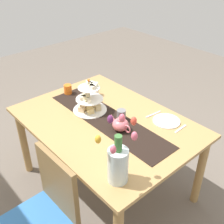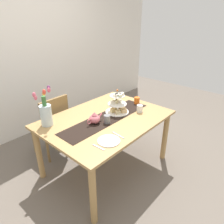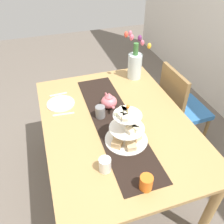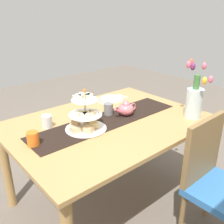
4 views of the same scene
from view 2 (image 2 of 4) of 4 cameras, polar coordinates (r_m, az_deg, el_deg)
name	(u,v)px [view 2 (image 2 of 4)]	position (r m, az deg, el deg)	size (l,w,h in m)	color
ground_plane	(106,166)	(2.94, -1.57, -14.69)	(8.00, 8.00, 0.00)	#6B6056
room_wall_rear	(30,55)	(3.64, -21.77, 14.34)	(6.00, 0.08, 2.60)	silver
dining_table	(106,125)	(2.57, -1.75, -3.55)	(1.51, 1.09, 0.75)	tan
chair_left	(52,124)	(3.03, -16.28, -3.08)	(0.43, 0.43, 0.91)	olive
table_runner	(107,118)	(2.51, -1.46, -1.69)	(1.28, 0.30, 0.00)	black
tiered_cake_stand	(118,105)	(2.63, 1.55, 1.91)	(0.30, 0.30, 0.30)	beige
teapot	(95,119)	(2.38, -4.83, -1.84)	(0.24, 0.13, 0.14)	#D66B75
tulip_vase	(46,113)	(2.42, -17.78, -0.17)	(0.22, 0.22, 0.46)	silver
dinner_plate_left	(109,141)	(2.08, -0.88, -7.91)	(0.23, 0.23, 0.01)	white
fork_left	(99,147)	(2.00, -3.74, -9.66)	(0.02, 0.15, 0.01)	silver
knife_left	(118,135)	(2.17, 1.72, -6.37)	(0.01, 0.17, 0.01)	silver
mug_grey	(107,119)	(2.38, -1.38, -1.93)	(0.08, 0.08, 0.10)	slate
mug_white_text	(140,109)	(2.67, 7.65, 0.95)	(0.08, 0.08, 0.10)	white
mug_orange	(137,101)	(2.92, 6.86, 3.14)	(0.08, 0.08, 0.10)	orange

